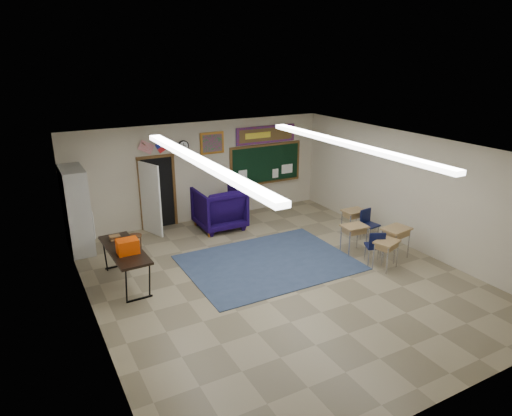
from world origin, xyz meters
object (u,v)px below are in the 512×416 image
wingback_armchair (219,208)px  student_desk_front_right (353,221)px  folding_table (126,264)px  wooden_stool (136,245)px  student_desk_front_left (354,238)px

wingback_armchair → student_desk_front_right: 3.86m
student_desk_front_right → folding_table: bearing=179.1°
wingback_armchair → wooden_stool: size_ratio=2.28×
student_desk_front_left → wooden_stool: size_ratio=1.27×
student_desk_front_left → student_desk_front_right: size_ratio=1.00×
student_desk_front_right → wooden_stool: (-5.76, 1.50, -0.11)m
student_desk_front_left → wooden_stool: student_desk_front_left is taller
student_desk_front_right → folding_table: 6.30m
student_desk_front_left → student_desk_front_right: 1.22m
wingback_armchair → student_desk_front_left: wingback_armchair is taller
wingback_armchair → student_desk_front_left: (2.30, -3.27, -0.19)m
student_desk_front_right → folding_table: size_ratio=0.37×
student_desk_front_left → folding_table: 5.64m
student_desk_front_right → wooden_stool: 5.95m
folding_table → wooden_stool: 1.39m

